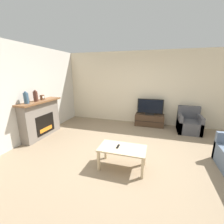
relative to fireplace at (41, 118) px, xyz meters
name	(u,v)px	position (x,y,z in m)	size (l,w,h in m)	color
ground_plane	(132,157)	(2.89, -0.42, -0.57)	(24.00, 24.00, 0.00)	#89755B
wall_back	(145,88)	(2.89, 2.24, 0.78)	(12.00, 0.06, 2.70)	beige
wall_left	(20,95)	(-0.18, -0.42, 0.78)	(0.06, 12.00, 2.70)	beige
fireplace	(41,118)	(0.00, 0.00, 0.00)	(0.42, 1.47, 1.13)	slate
mantel_vase_left	(26,98)	(0.02, -0.44, 0.71)	(0.13, 0.13, 0.33)	#385670
mantel_vase_centre_left	(36,96)	(0.02, -0.11, 0.71)	(0.12, 0.12, 0.33)	#512D23
mantel_clock	(42,97)	(0.02, 0.15, 0.63)	(0.08, 0.11, 0.15)	brown
tv_stand	(149,120)	(3.15, 1.94, -0.36)	(1.03, 0.45, 0.43)	#422D1E
tv	(150,107)	(3.15, 1.94, 0.13)	(0.92, 0.18, 0.58)	black
armchair	(189,124)	(4.44, 1.71, -0.30)	(0.70, 0.76, 0.83)	#4C4C51
coffee_table	(122,150)	(2.75, -0.85, -0.19)	(0.96, 0.53, 0.45)	#CCB289
remote	(118,146)	(2.66, -0.84, -0.11)	(0.04, 0.15, 0.02)	black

